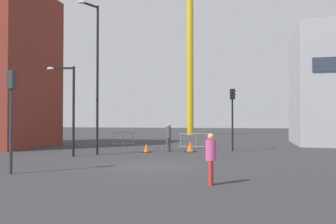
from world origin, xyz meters
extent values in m
plane|color=#333335|center=(0.00, 0.00, 0.00)|extent=(160.00, 160.00, 0.00)
cylinder|color=gold|center=(-3.96, 34.51, 13.31)|extent=(0.90, 0.90, 26.62)
cylinder|color=black|center=(-4.49, 4.49, 4.47)|extent=(0.14, 0.14, 8.93)
cube|color=black|center=(-4.73, 3.90, 8.83)|extent=(0.58, 1.23, 0.10)
ellipsoid|color=silver|center=(-4.98, 3.30, 8.81)|extent=(0.44, 0.24, 0.16)
cylinder|color=black|center=(-5.33, 3.13, 2.55)|extent=(0.14, 0.14, 5.11)
cube|color=black|center=(-5.98, 2.99, 5.01)|extent=(1.33, 0.38, 0.10)
ellipsoid|color=silver|center=(-6.63, 2.84, 4.99)|extent=(0.44, 0.24, 0.16)
cylinder|color=#2D2D30|center=(-4.47, -3.48, 1.63)|extent=(0.12, 0.12, 3.26)
cube|color=#2D2D30|center=(-4.47, -3.48, 3.61)|extent=(0.30, 0.27, 0.70)
sphere|color=#390605|center=(-4.64, -3.46, 3.83)|extent=(0.11, 0.11, 0.11)
sphere|color=#3C2905|center=(-4.64, -3.46, 3.61)|extent=(0.11, 0.11, 0.11)
sphere|color=green|center=(-4.64, -3.46, 3.39)|extent=(0.11, 0.11, 0.11)
cylinder|color=black|center=(3.23, 8.89, 1.72)|extent=(0.12, 0.12, 3.44)
cube|color=black|center=(3.23, 8.89, 3.79)|extent=(0.35, 0.33, 0.70)
sphere|color=#390605|center=(3.39, 8.95, 4.01)|extent=(0.11, 0.11, 0.11)
sphere|color=#3C2905|center=(3.39, 8.95, 3.79)|extent=(0.11, 0.11, 0.11)
sphere|color=green|center=(3.39, 8.95, 3.57)|extent=(0.11, 0.11, 0.11)
cylinder|color=#4C4C51|center=(-0.90, 7.51, 0.44)|extent=(0.14, 0.14, 0.88)
cylinder|color=#4C4C51|center=(-0.75, 7.65, 0.44)|extent=(0.14, 0.14, 0.88)
cylinder|color=#4C4C51|center=(-0.83, 7.58, 1.25)|extent=(0.34, 0.34, 0.73)
sphere|color=tan|center=(-0.83, 7.58, 1.73)|extent=(0.24, 0.24, 0.24)
cylinder|color=red|center=(3.26, -3.99, 0.39)|extent=(0.14, 0.14, 0.78)
cylinder|color=red|center=(3.26, -4.19, 0.39)|extent=(0.14, 0.14, 0.78)
cylinder|color=#D14C8C|center=(3.26, -4.09, 1.10)|extent=(0.34, 0.34, 0.65)
sphere|color=tan|center=(3.26, -4.09, 1.53)|extent=(0.21, 0.21, 0.21)
cube|color=#9EA0A5|center=(-5.94, 12.89, 1.05)|extent=(1.89, 0.24, 0.06)
cube|color=#9EA0A5|center=(-5.94, 12.89, 0.10)|extent=(1.89, 0.24, 0.06)
cylinder|color=#9EA0A5|center=(-6.79, 12.81, 0.53)|extent=(0.04, 0.04, 1.05)
cylinder|color=#9EA0A5|center=(-5.94, 12.89, 0.53)|extent=(0.04, 0.04, 1.05)
cylinder|color=#9EA0A5|center=(-5.09, 12.98, 0.53)|extent=(0.04, 0.04, 1.05)
cube|color=gray|center=(0.45, 11.01, 1.05)|extent=(2.53, 0.26, 0.06)
cube|color=gray|center=(0.45, 11.01, 0.10)|extent=(2.53, 0.26, 0.06)
cylinder|color=gray|center=(-0.69, 10.92, 0.53)|extent=(0.04, 0.04, 1.05)
cylinder|color=gray|center=(0.45, 11.01, 0.53)|extent=(0.04, 0.04, 1.05)
cylinder|color=gray|center=(1.59, 11.10, 0.53)|extent=(0.04, 0.04, 1.05)
cube|color=black|center=(-2.08, 6.65, 0.01)|extent=(0.55, 0.55, 0.03)
cone|color=#E55B0F|center=(-2.08, 6.65, 0.28)|extent=(0.42, 0.42, 0.56)
cube|color=black|center=(0.60, 7.68, 0.01)|extent=(0.68, 0.68, 0.03)
cone|color=#E55B0F|center=(0.60, 7.68, 0.34)|extent=(0.52, 0.52, 0.68)
camera|label=1|loc=(4.57, -15.69, 2.06)|focal=38.93mm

